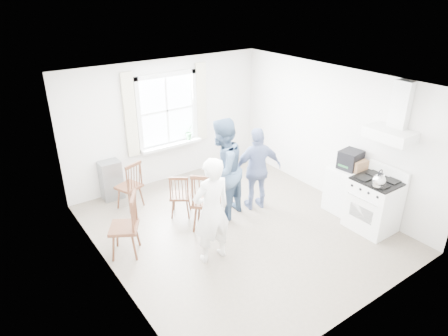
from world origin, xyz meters
The scene contains 17 objects.
room_shell centered at (0.00, 0.00, 1.30)m, with size 4.62×5.12×2.64m.
window_assembly centered at (0.00, 2.45, 1.46)m, with size 1.88×0.24×1.70m.
range_hood centered at (2.07, -1.35, 1.90)m, with size 0.45×0.76×0.94m.
shelf_unit centered at (-1.40, 2.33, 0.40)m, with size 0.40×0.30×0.80m, color slate.
gas_stove centered at (1.91, -1.35, 0.48)m, with size 0.68×0.76×1.12m.
kettle centered at (1.70, -1.50, 1.05)m, with size 0.22×0.22×0.31m.
low_cabinet centered at (1.98, -0.65, 0.45)m, with size 0.50×0.55×0.90m, color silver.
stereo_stack centered at (1.99, -0.70, 1.07)m, with size 0.41×0.38×0.34m.
cardboard_box centered at (2.04, -0.85, 1.00)m, with size 0.31×0.22×0.20m, color #986E49.
windsor_chair_a centered at (-1.21, 1.69, 0.60)m, with size 0.53×0.52×0.98m.
windsor_chair_b centered at (-0.65, 0.91, 0.53)m, with size 0.50×0.50×0.86m.
windsor_chair_c centered at (-1.80, 0.40, 0.64)m, with size 0.60×0.61×1.06m.
person_left centered at (-0.84, -0.43, 0.86)m, with size 0.63×0.63×1.72m, color white.
person_mid centered at (0.00, 0.49, 0.95)m, with size 0.92×0.92×1.89m, color #3F5776.
person_right centered at (0.73, 0.38, 0.81)m, with size 0.94×0.94×1.61m, color navy.
potted_plant centered at (0.45, 2.36, 1.02)m, with size 0.19×0.19×0.34m, color #387E43.
windsor_chair_d centered at (-0.51, 0.26, 0.68)m, with size 0.65×0.65×1.12m.
Camera 1 is at (-3.67, -4.73, 3.97)m, focal length 32.00 mm.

